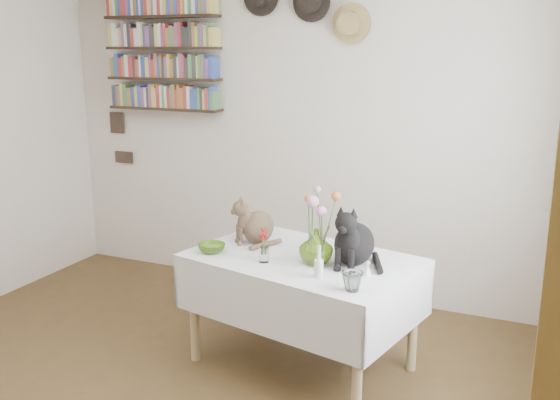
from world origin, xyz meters
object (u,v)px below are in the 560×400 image
at_px(dining_table, 302,284).
at_px(tabby_cat, 258,218).
at_px(flower_vase, 316,247).
at_px(bookshelf_unit, 163,53).
at_px(black_cat, 355,233).

xyz_separation_m(dining_table, tabby_cat, (-0.36, 0.16, 0.32)).
relative_size(dining_table, flower_vase, 7.12).
xyz_separation_m(tabby_cat, bookshelf_unit, (-1.28, 0.92, 1.00)).
relative_size(dining_table, tabby_cat, 4.70).
height_order(black_cat, flower_vase, black_cat).
distance_m(black_cat, flower_vase, 0.23).
relative_size(dining_table, black_cat, 3.94).
relative_size(dining_table, bookshelf_unit, 1.44).
bearing_deg(black_cat, tabby_cat, 171.55).
relative_size(flower_vase, bookshelf_unit, 0.20).
height_order(dining_table, flower_vase, flower_vase).
height_order(flower_vase, bookshelf_unit, bookshelf_unit).
xyz_separation_m(tabby_cat, black_cat, (0.67, -0.15, 0.03)).
bearing_deg(dining_table, flower_vase, -32.99).
bearing_deg(flower_vase, bookshelf_unit, 146.73).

